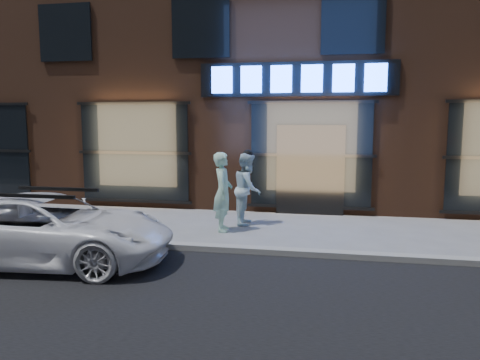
# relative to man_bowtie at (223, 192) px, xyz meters

# --- Properties ---
(ground) EXTENTS (90.00, 90.00, 0.00)m
(ground) POSITION_rel_man_bowtie_xyz_m (1.88, -1.67, -0.91)
(ground) COLOR slate
(ground) RESTS_ON ground
(curb) EXTENTS (60.00, 0.25, 0.12)m
(curb) POSITION_rel_man_bowtie_xyz_m (1.88, -1.67, -0.85)
(curb) COLOR gray
(curb) RESTS_ON ground
(storefront_building) EXTENTS (30.20, 8.28, 10.30)m
(storefront_building) POSITION_rel_man_bowtie_xyz_m (1.88, 6.32, 4.24)
(storefront_building) COLOR #54301E
(storefront_building) RESTS_ON ground
(man_bowtie) EXTENTS (0.53, 0.72, 1.81)m
(man_bowtie) POSITION_rel_man_bowtie_xyz_m (0.00, 0.00, 0.00)
(man_bowtie) COLOR #ABE0CB
(man_bowtie) RESTS_ON ground
(man_cap) EXTENTS (0.70, 0.88, 1.75)m
(man_cap) POSITION_rel_man_bowtie_xyz_m (0.44, 0.80, -0.03)
(man_cap) COLOR white
(man_cap) RESTS_ON ground
(white_suv) EXTENTS (4.62, 2.46, 1.24)m
(white_suv) POSITION_rel_man_bowtie_xyz_m (-2.53, -2.96, -0.29)
(white_suv) COLOR white
(white_suv) RESTS_ON ground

